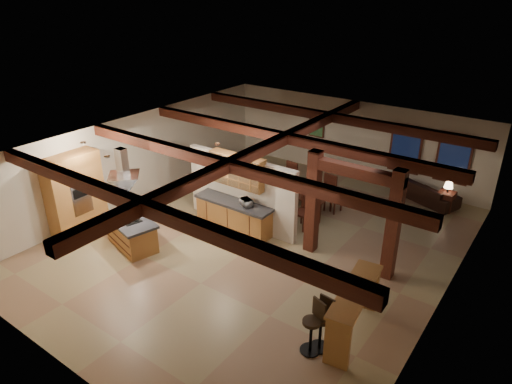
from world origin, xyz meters
TOP-DOWN VIEW (x-y plane):
  - ground at (0.00, 0.00)m, footprint 12.00×12.00m
  - room_walls at (0.00, 0.00)m, footprint 12.00×12.00m
  - ceiling_beams at (0.00, 0.00)m, footprint 10.00×12.00m
  - timber_posts at (2.50, 0.50)m, footprint 2.50×0.30m
  - partition_wall at (-1.00, 0.50)m, footprint 3.80×0.18m
  - pantry_cabinet at (-4.67, -2.60)m, footprint 0.67×1.60m
  - back_counter at (-1.00, 0.11)m, footprint 2.50×0.66m
  - upper_display_cabinet at (-1.00, 0.31)m, footprint 1.80×0.36m
  - range_hood at (-2.75, -2.28)m, footprint 1.10×1.10m
  - back_windows at (2.80, 5.93)m, footprint 2.70×0.07m
  - framed_art at (-1.50, 5.94)m, footprint 0.65×0.05m
  - recessed_cans at (-2.53, -1.93)m, footprint 3.16×2.46m
  - kitchen_island at (-2.75, -2.28)m, footprint 1.90×1.33m
  - dining_table at (-0.06, 2.30)m, footprint 2.10×1.28m
  - sofa at (3.04, 5.50)m, footprint 2.32×1.58m
  - microwave at (-0.52, 0.11)m, footprint 0.45×0.39m
  - bar_counter at (3.78, -1.94)m, footprint 0.82×2.26m
  - side_table at (3.76, 5.17)m, footprint 0.53×0.53m
  - table_lamp at (3.76, 5.17)m, footprint 0.29×0.29m
  - bar_stool_a at (3.33, -2.84)m, footprint 0.44×0.45m
  - bar_stool_b at (3.43, -2.65)m, footprint 0.41×0.42m
  - dining_chairs at (-0.06, 2.30)m, footprint 2.32×2.32m

SIDE VIEW (x-z plane):
  - ground at x=0.00m, z-range 0.00..0.00m
  - side_table at x=3.76m, z-range 0.00..0.62m
  - sofa at x=3.04m, z-range 0.00..0.63m
  - dining_table at x=-0.06m, z-range 0.00..0.71m
  - kitchen_island at x=-2.75m, z-range 0.00..0.86m
  - back_counter at x=-1.00m, z-range 0.01..0.95m
  - bar_stool_b at x=3.43m, z-range 0.01..1.18m
  - bar_stool_a at x=3.33m, z-range 0.01..1.19m
  - dining_chairs at x=-0.06m, z-range 0.01..1.35m
  - bar_counter at x=3.78m, z-range 0.20..1.36m
  - table_lamp at x=3.76m, z-range 0.69..1.03m
  - microwave at x=-0.52m, z-range 0.94..1.15m
  - partition_wall at x=-1.00m, z-range 0.00..2.20m
  - pantry_cabinet at x=-4.67m, z-range 0.00..2.40m
  - back_windows at x=2.80m, z-range 0.65..2.35m
  - framed_art at x=-1.50m, z-range 1.27..2.12m
  - timber_posts at x=2.50m, z-range 0.31..3.21m
  - room_walls at x=0.00m, z-range -4.22..7.78m
  - range_hood at x=-2.75m, z-range 1.08..2.48m
  - upper_display_cabinet at x=-1.00m, z-range 1.37..2.33m
  - ceiling_beams at x=0.00m, z-range 2.62..2.90m
  - recessed_cans at x=-2.53m, z-range 2.85..2.89m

